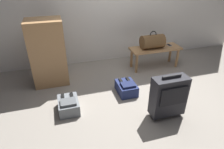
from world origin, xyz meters
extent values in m
plane|color=gray|center=(0.00, 0.00, 0.00)|extent=(6.60, 6.60, 0.00)
cube|color=#A87A4C|center=(0.67, 0.94, 0.40)|extent=(1.00, 0.36, 0.04)
cylinder|color=#A87A4C|center=(0.23, 0.81, 0.19)|extent=(0.05, 0.05, 0.38)
cylinder|color=#A87A4C|center=(1.11, 0.81, 0.19)|extent=(0.05, 0.05, 0.38)
cylinder|color=#A87A4C|center=(0.23, 1.07, 0.19)|extent=(0.05, 0.05, 0.38)
cylinder|color=#A87A4C|center=(1.11, 1.07, 0.19)|extent=(0.05, 0.05, 0.38)
cylinder|color=brown|center=(0.58, 0.94, 0.55)|extent=(0.44, 0.26, 0.26)
torus|color=black|center=(0.58, 0.94, 0.69)|extent=(0.14, 0.02, 0.14)
cube|color=silver|center=(0.98, 0.97, 0.42)|extent=(0.07, 0.14, 0.01)
cube|color=black|center=(0.98, 0.97, 0.42)|extent=(0.06, 0.13, 0.00)
cube|color=black|center=(0.13, -0.46, 0.32)|extent=(0.46, 0.20, 0.55)
cube|color=black|center=(0.13, -0.57, 0.39)|extent=(0.37, 0.02, 0.25)
cube|color=#262628|center=(0.13, -0.46, 0.62)|extent=(0.26, 0.03, 0.04)
cylinder|color=black|center=(-0.03, -0.39, 0.03)|extent=(0.02, 0.05, 0.05)
cylinder|color=black|center=(0.29, -0.39, 0.03)|extent=(0.02, 0.05, 0.05)
cube|color=slate|center=(-1.13, 0.03, 0.09)|extent=(0.28, 0.38, 0.17)
cube|color=#515559|center=(-1.13, -0.03, 0.19)|extent=(0.21, 0.17, 0.04)
cube|color=black|center=(-1.20, 0.10, 0.18)|extent=(0.04, 0.19, 0.02)
cube|color=black|center=(-1.07, 0.10, 0.18)|extent=(0.04, 0.19, 0.02)
cube|color=navy|center=(-0.20, 0.22, 0.09)|extent=(0.28, 0.38, 0.17)
cube|color=#182045|center=(-0.20, 0.15, 0.19)|extent=(0.21, 0.17, 0.04)
cube|color=black|center=(-0.26, 0.28, 0.18)|extent=(0.04, 0.19, 0.02)
cube|color=black|center=(-0.13, 0.28, 0.18)|extent=(0.04, 0.19, 0.02)
cube|color=#A87A4C|center=(-1.33, 0.92, 0.55)|extent=(0.56, 0.44, 1.10)
camera|label=1|loc=(-1.18, -2.25, 1.82)|focal=31.31mm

